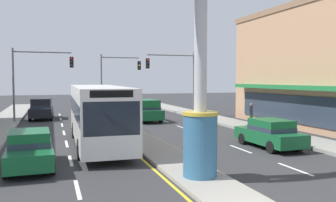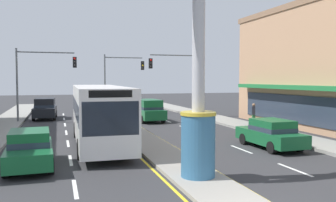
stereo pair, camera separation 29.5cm
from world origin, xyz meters
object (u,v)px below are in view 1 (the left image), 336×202
at_px(traffic_light_right_side, 177,73).
at_px(suv_far_left_oncoming, 146,110).
at_px(sedan_far_right_lane, 30,149).
at_px(traffic_light_median_far, 116,74).
at_px(suv_near_right_lane, 41,108).
at_px(bus_near_left_lane, 98,112).
at_px(district_sign, 201,61).
at_px(sedan_mid_left_lane, 270,133).
at_px(traffic_light_left_side, 36,72).
at_px(pedestrian_near_kerb, 251,113).

relative_size(traffic_light_right_side, suv_far_left_oncoming, 1.32).
bearing_deg(suv_far_left_oncoming, sedan_far_right_lane, -121.10).
xyz_separation_m(traffic_light_median_far, suv_near_right_lane, (-7.31, -2.61, -3.21)).
bearing_deg(bus_near_left_lane, district_sign, -71.97).
bearing_deg(sedan_far_right_lane, bus_near_left_lane, 52.66).
xyz_separation_m(sedan_far_right_lane, sedan_mid_left_lane, (11.89, 0.70, 0.00)).
height_order(bus_near_left_lane, sedan_mid_left_lane, bus_near_left_lane).
relative_size(traffic_light_left_side, sedan_mid_left_lane, 1.43).
bearing_deg(traffic_light_left_side, suv_far_left_oncoming, -12.06).
height_order(district_sign, traffic_light_left_side, district_sign).
height_order(district_sign, traffic_light_median_far, district_sign).
distance_m(traffic_light_left_side, bus_near_left_lane, 12.58).
bearing_deg(sedan_mid_left_lane, suv_far_left_oncoming, 103.67).
relative_size(traffic_light_median_far, bus_near_left_lane, 0.55).
bearing_deg(district_sign, traffic_light_right_side, 72.88).
xyz_separation_m(traffic_light_left_side, suv_far_left_oncoming, (8.88, -1.90, -3.26)).
height_order(traffic_light_median_far, pedestrian_near_kerb, traffic_light_median_far).
bearing_deg(pedestrian_near_kerb, traffic_light_right_side, 107.45).
relative_size(district_sign, sedan_far_right_lane, 1.92).
distance_m(sedan_far_right_lane, pedestrian_near_kerb, 16.78).
height_order(suv_near_right_lane, pedestrian_near_kerb, suv_near_right_lane).
xyz_separation_m(bus_near_left_lane, sedan_mid_left_lane, (8.59, -3.63, -1.08)).
relative_size(suv_near_right_lane, sedan_far_right_lane, 1.07).
xyz_separation_m(district_sign, traffic_light_right_side, (6.23, 20.23, -0.06)).
relative_size(suv_far_left_oncoming, pedestrian_near_kerb, 2.77).
distance_m(district_sign, traffic_light_left_side, 20.91).
bearing_deg(traffic_light_median_far, suv_far_left_oncoming, -80.09).
bearing_deg(suv_far_left_oncoming, district_sign, -98.35).
bearing_deg(bus_near_left_lane, pedestrian_near_kerb, 15.85).
distance_m(district_sign, traffic_light_right_side, 21.17).
distance_m(traffic_light_median_far, pedestrian_near_kerb, 16.22).
height_order(suv_far_left_oncoming, pedestrian_near_kerb, suv_far_left_oncoming).
height_order(traffic_light_median_far, bus_near_left_lane, traffic_light_median_far).
distance_m(traffic_light_median_far, suv_near_right_lane, 8.39).
height_order(traffic_light_left_side, bus_near_left_lane, traffic_light_left_side).
relative_size(bus_near_left_lane, pedestrian_near_kerb, 6.65).
bearing_deg(bus_near_left_lane, traffic_light_left_side, 106.87).
height_order(traffic_light_left_side, sedan_mid_left_lane, traffic_light_left_side).
height_order(traffic_light_median_far, suv_near_right_lane, traffic_light_median_far).
relative_size(district_sign, bus_near_left_lane, 0.74).
distance_m(traffic_light_median_far, sedan_mid_left_lane, 21.69).
bearing_deg(suv_near_right_lane, pedestrian_near_kerb, -37.30).
bearing_deg(bus_near_left_lane, suv_far_left_oncoming, 61.92).
xyz_separation_m(bus_near_left_lane, suv_far_left_oncoming, (5.30, 9.93, -0.88)).
distance_m(sedan_far_right_lane, sedan_mid_left_lane, 11.92).
xyz_separation_m(traffic_light_right_side, bus_near_left_lane, (-8.88, -12.10, -2.38)).
distance_m(traffic_light_median_far, bus_near_left_lane, 17.90).
bearing_deg(sedan_mid_left_lane, sedan_far_right_lane, -176.65).
relative_size(traffic_light_right_side, sedan_far_right_lane, 1.42).
bearing_deg(pedestrian_near_kerb, suv_far_left_oncoming, 133.79).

